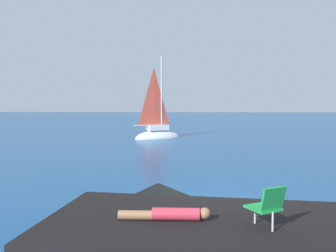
# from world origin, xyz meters

# --- Properties ---
(ground_plane) EXTENTS (160.00, 160.00, 0.00)m
(ground_plane) POSITION_xyz_m (0.00, 0.00, 0.00)
(ground_plane) COLOR navy
(shore_ledge) EXTENTS (6.42, 4.10, 0.60)m
(shore_ledge) POSITION_xyz_m (-0.72, -3.06, 0.30)
(shore_ledge) COLOR black
(shore_ledge) RESTS_ON ground
(boulder_seaward) EXTENTS (1.48, 1.59, 0.93)m
(boulder_seaward) POSITION_xyz_m (0.68, -1.40, 0.00)
(boulder_seaward) COLOR black
(boulder_seaward) RESTS_ON ground
(boulder_inland) EXTENTS (1.97, 2.14, 1.27)m
(boulder_inland) POSITION_xyz_m (-1.83, -1.01, 0.00)
(boulder_inland) COLOR black
(boulder_inland) RESTS_ON ground
(sailboat_near) EXTENTS (3.77, 2.76, 6.87)m
(sailboat_near) POSITION_xyz_m (-3.16, 17.66, 0.37)
(sailboat_near) COLOR white
(sailboat_near) RESTS_ON ground
(person_sunbather) EXTENTS (1.76, 0.25, 0.25)m
(person_sunbather) POSITION_xyz_m (-1.38, -3.10, 0.71)
(person_sunbather) COLOR #DB384C
(person_sunbather) RESTS_ON shore_ledge
(beach_chair) EXTENTS (0.71, 0.75, 0.80)m
(beach_chair) POSITION_xyz_m (0.37, -3.50, 1.04)
(beach_chair) COLOR green
(beach_chair) RESTS_ON shore_ledge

